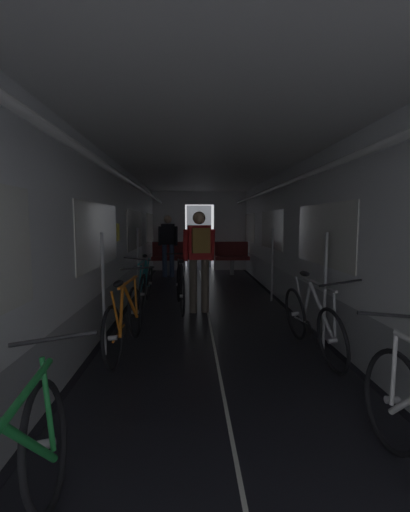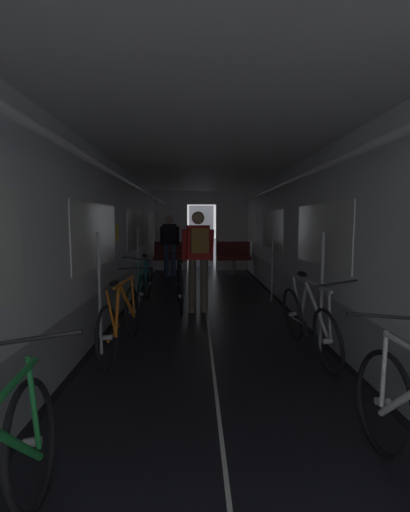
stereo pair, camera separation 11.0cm
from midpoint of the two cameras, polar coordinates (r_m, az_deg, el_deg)
ground_plane at (r=2.36m, az=5.43°, el=-34.49°), size 60.00×60.00×0.00m
train_car_shell at (r=5.39m, az=0.98°, el=7.58°), size 3.14×12.34×2.57m
bench_seat_far_left at (r=9.93m, az=-5.36°, el=0.15°), size 0.98×0.51×0.95m
bench_seat_far_right at (r=9.97m, az=5.02°, el=0.18°), size 0.98×0.51×0.95m
bicycle_silver at (r=4.21m, az=17.34°, el=-10.27°), size 0.44×1.69×0.95m
bicycle_orange at (r=4.21m, az=-12.82°, el=-10.11°), size 0.44×1.69×0.95m
bicycle_teal at (r=6.32m, az=-9.35°, el=-4.77°), size 0.44×1.69×0.95m
person_cyclist_aisle at (r=5.70m, az=-0.56°, el=0.61°), size 0.55×0.42×1.69m
bicycle_black_in_aisle at (r=6.06m, az=-3.70°, el=-5.13°), size 0.44×1.69×0.93m
person_standing_near_bench at (r=9.52m, az=-5.51°, el=2.38°), size 0.53×0.23×1.69m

